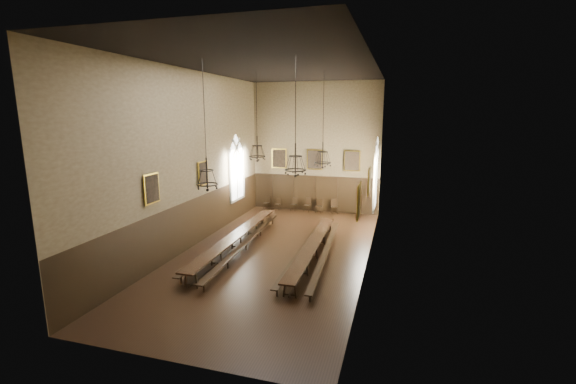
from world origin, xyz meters
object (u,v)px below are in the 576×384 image
at_px(bench_left_outer, 229,242).
at_px(table_right, 312,251).
at_px(bench_left_inner, 246,245).
at_px(chair_1, 278,206).
at_px(chair_5, 334,209).
at_px(chandelier_back_right, 323,157).
at_px(chair_3, 307,208).
at_px(chandelier_front_left, 207,177).
at_px(chair_0, 267,205).
at_px(bench_right_outer, 326,253).
at_px(table_left, 237,241).
at_px(chandelier_back_left, 257,151).
at_px(chandelier_front_right, 295,163).
at_px(bench_right_inner, 304,249).
at_px(chair_4, 319,209).
at_px(chair_2, 294,207).

bearing_deg(bench_left_outer, table_right, -3.41).
bearing_deg(bench_left_inner, chair_1, 96.89).
distance_m(chair_5, chandelier_back_right, 7.19).
height_order(bench_left_inner, chair_3, chair_3).
relative_size(chandelier_back_right, chandelier_front_left, 0.93).
height_order(chair_0, chandelier_front_left, chandelier_front_left).
height_order(chandelier_back_right, chandelier_front_left, same).
relative_size(bench_right_outer, chandelier_front_left, 1.84).
distance_m(table_left, bench_left_outer, 0.54).
xyz_separation_m(table_right, chair_5, (-0.40, 8.75, -0.06)).
distance_m(bench_left_outer, chandelier_back_left, 5.09).
bearing_deg(table_left, chandelier_back_left, 80.10).
bearing_deg(chandelier_front_right, bench_right_outer, 72.33).
xyz_separation_m(chair_0, chair_1, (0.86, -0.01, -0.02)).
distance_m(bench_right_inner, chandelier_front_left, 6.11).
relative_size(table_left, table_right, 1.11).
xyz_separation_m(bench_right_inner, chair_4, (-0.99, 8.27, 0.01)).
bearing_deg(chair_3, chair_0, -165.35).
bearing_deg(bench_right_outer, chair_4, 103.89).
distance_m(bench_right_outer, chandelier_front_left, 6.72).
bearing_deg(table_right, chandelier_back_left, 147.47).
bearing_deg(chandelier_front_left, bench_right_outer, 31.62).
bearing_deg(table_left, bench_left_outer, 168.56).
distance_m(chandelier_front_left, chandelier_front_right, 3.88).
distance_m(chair_0, chandelier_back_right, 8.82).
bearing_deg(bench_left_outer, chair_4, 69.94).
relative_size(bench_left_outer, chair_1, 11.64).
relative_size(bench_right_outer, chandelier_front_right, 2.14).
distance_m(chair_3, chandelier_back_right, 7.45).
bearing_deg(chandelier_back_left, table_right, -32.53).
bearing_deg(chair_4, bench_left_outer, -99.93).
height_order(bench_left_outer, chair_2, chair_2).
bearing_deg(bench_left_inner, bench_left_outer, 172.21).
height_order(chair_0, chair_2, chair_2).
xyz_separation_m(bench_left_outer, chair_2, (1.19, 8.49, -0.01)).
distance_m(chair_0, chair_2, 2.04).
distance_m(chair_2, chair_5, 2.93).
bearing_deg(bench_right_inner, chair_5, 89.44).
xyz_separation_m(chair_4, chandelier_front_left, (-2.53, -11.36, 3.92)).
relative_size(table_right, chandelier_front_right, 2.07).
distance_m(bench_right_inner, chandelier_front_right, 5.43).
bearing_deg(chandelier_back_right, chair_5, 92.37).
xyz_separation_m(chair_0, chandelier_back_right, (5.21, -5.68, 4.29)).
height_order(chair_0, chandelier_back_right, chandelier_back_right).
xyz_separation_m(bench_left_inner, chandelier_front_right, (3.29, -2.59, 4.62)).
distance_m(chair_1, chair_3, 2.19).
xyz_separation_m(chair_2, chair_3, (1.02, -0.08, 0.02)).
bearing_deg(chair_2, chair_0, -164.85).
height_order(chair_1, chandelier_back_right, chandelier_back_right).
distance_m(bench_left_inner, chair_0, 8.72).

